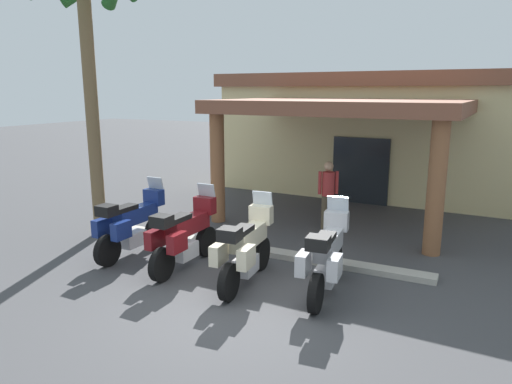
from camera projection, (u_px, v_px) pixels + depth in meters
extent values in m
plane|color=#424244|center=(235.00, 307.00, 7.81)|extent=(80.00, 80.00, 0.00)
cube|color=beige|center=(382.00, 138.00, 16.95)|extent=(10.66, 5.58, 3.68)
cube|color=#1E2328|center=(360.00, 171.00, 14.85)|extent=(1.80, 0.17, 2.10)
cube|color=brown|center=(341.00, 106.00, 12.56)|extent=(6.58, 4.70, 0.35)
cylinder|color=brown|center=(217.00, 168.00, 12.66)|extent=(0.39, 0.39, 2.95)
cylinder|color=brown|center=(436.00, 189.00, 10.03)|extent=(0.39, 0.39, 2.95)
cube|color=brown|center=(385.00, 80.00, 16.51)|extent=(11.07, 5.99, 0.44)
cylinder|color=black|center=(156.00, 231.00, 10.92)|extent=(0.15, 0.66, 0.66)
cylinder|color=black|center=(108.00, 251.00, 9.57)|extent=(0.15, 0.66, 0.66)
cube|color=silver|center=(133.00, 239.00, 10.22)|extent=(0.33, 0.56, 0.32)
cube|color=navy|center=(136.00, 215.00, 10.24)|extent=(0.31, 1.15, 0.34)
cube|color=black|center=(124.00, 208.00, 9.89)|extent=(0.29, 0.60, 0.10)
cube|color=navy|center=(154.00, 197.00, 10.73)|extent=(0.44, 0.25, 0.36)
cube|color=#B2BCC6|center=(156.00, 184.00, 10.74)|extent=(0.40, 0.12, 0.36)
cube|color=navy|center=(102.00, 227.00, 9.73)|extent=(0.19, 0.44, 0.36)
cube|color=navy|center=(121.00, 230.00, 9.50)|extent=(0.19, 0.44, 0.36)
cube|color=black|center=(107.00, 211.00, 9.44)|extent=(0.36, 0.32, 0.22)
cylinder|color=black|center=(206.00, 241.00, 10.16)|extent=(0.14, 0.66, 0.66)
cylinder|color=black|center=(162.00, 265.00, 8.81)|extent=(0.14, 0.66, 0.66)
cube|color=silver|center=(185.00, 251.00, 9.45)|extent=(0.32, 0.56, 0.32)
cube|color=maroon|center=(188.00, 225.00, 9.48)|extent=(0.31, 1.15, 0.34)
cube|color=black|center=(178.00, 218.00, 9.12)|extent=(0.28, 0.60, 0.10)
cube|color=maroon|center=(205.00, 205.00, 9.97)|extent=(0.44, 0.24, 0.36)
cube|color=#B2BCC6|center=(207.00, 192.00, 9.98)|extent=(0.40, 0.12, 0.36)
cube|color=maroon|center=(155.00, 239.00, 8.96)|extent=(0.18, 0.44, 0.36)
cube|color=maroon|center=(177.00, 243.00, 8.73)|extent=(0.18, 0.44, 0.36)
cube|color=black|center=(162.00, 221.00, 8.67)|extent=(0.36, 0.32, 0.22)
cylinder|color=black|center=(261.00, 253.00, 9.41)|extent=(0.19, 0.67, 0.66)
cylinder|color=black|center=(229.00, 282.00, 8.00)|extent=(0.19, 0.67, 0.66)
cube|color=silver|center=(246.00, 265.00, 8.68)|extent=(0.36, 0.58, 0.32)
cube|color=beige|center=(249.00, 237.00, 8.70)|extent=(0.39, 1.17, 0.34)
cube|color=black|center=(241.00, 230.00, 8.34)|extent=(0.33, 0.62, 0.10)
cube|color=beige|center=(261.00, 214.00, 9.22)|extent=(0.46, 0.27, 0.36)
cube|color=#B2BCC6|center=(263.00, 200.00, 9.23)|extent=(0.41, 0.15, 0.36)
cube|color=beige|center=(219.00, 254.00, 8.14)|extent=(0.21, 0.45, 0.36)
cube|color=beige|center=(246.00, 257.00, 7.95)|extent=(0.21, 0.45, 0.36)
cube|color=black|center=(230.00, 234.00, 7.87)|extent=(0.38, 0.35, 0.22)
cylinder|color=black|center=(335.00, 261.00, 8.98)|extent=(0.20, 0.67, 0.66)
cylinder|color=black|center=(316.00, 293.00, 7.56)|extent=(0.20, 0.67, 0.66)
cube|color=silver|center=(326.00, 274.00, 8.24)|extent=(0.37, 0.59, 0.32)
cube|color=#B2B2B7|center=(329.00, 244.00, 8.26)|extent=(0.41, 1.17, 0.34)
cube|color=black|center=(325.00, 238.00, 7.90)|extent=(0.34, 0.62, 0.10)
cube|color=#B2B2B7|center=(337.00, 221.00, 8.78)|extent=(0.46, 0.28, 0.36)
cube|color=#B2BCC6|center=(338.00, 205.00, 8.80)|extent=(0.41, 0.16, 0.36)
cube|color=#B2B2B7|center=(303.00, 263.00, 7.70)|extent=(0.22, 0.45, 0.36)
cube|color=#B2B2B7|center=(335.00, 267.00, 7.51)|extent=(0.22, 0.45, 0.36)
cube|color=black|center=(318.00, 243.00, 7.43)|extent=(0.39, 0.35, 0.22)
cylinder|color=brown|center=(324.00, 212.00, 12.18)|extent=(0.14, 0.14, 0.88)
cylinder|color=brown|center=(331.00, 212.00, 12.19)|extent=(0.14, 0.14, 0.88)
cylinder|color=#B23333|center=(328.00, 184.00, 12.02)|extent=(0.32, 0.32, 0.62)
cylinder|color=#B23333|center=(320.00, 183.00, 12.00)|extent=(0.09, 0.09, 0.59)
cylinder|color=#B23333|center=(337.00, 183.00, 12.03)|extent=(0.09, 0.09, 0.59)
sphere|color=tan|center=(329.00, 166.00, 11.93)|extent=(0.24, 0.24, 0.24)
cylinder|color=brown|center=(92.00, 117.00, 11.21)|extent=(0.31, 0.31, 5.84)
cube|color=#ADA89E|center=(250.00, 249.00, 10.49)|extent=(7.91, 0.36, 0.12)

